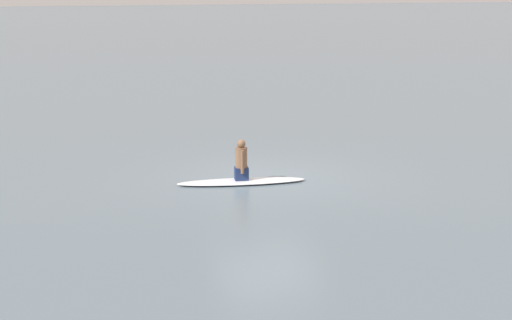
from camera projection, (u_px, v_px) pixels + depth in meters
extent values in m
plane|color=slate|center=(268.00, 179.00, 17.72)|extent=(400.00, 400.00, 0.00)
ellipsoid|color=white|center=(241.00, 181.00, 17.27)|extent=(1.40, 3.06, 0.09)
cube|color=navy|center=(241.00, 173.00, 17.23)|extent=(0.33, 0.37, 0.29)
cylinder|color=brown|center=(241.00, 158.00, 17.15)|extent=(0.34, 0.34, 0.49)
sphere|color=brown|center=(241.00, 144.00, 17.07)|extent=(0.20, 0.20, 0.20)
cylinder|color=brown|center=(240.00, 159.00, 17.32)|extent=(0.10, 0.10, 0.54)
cylinder|color=brown|center=(242.00, 162.00, 17.00)|extent=(0.10, 0.10, 0.54)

